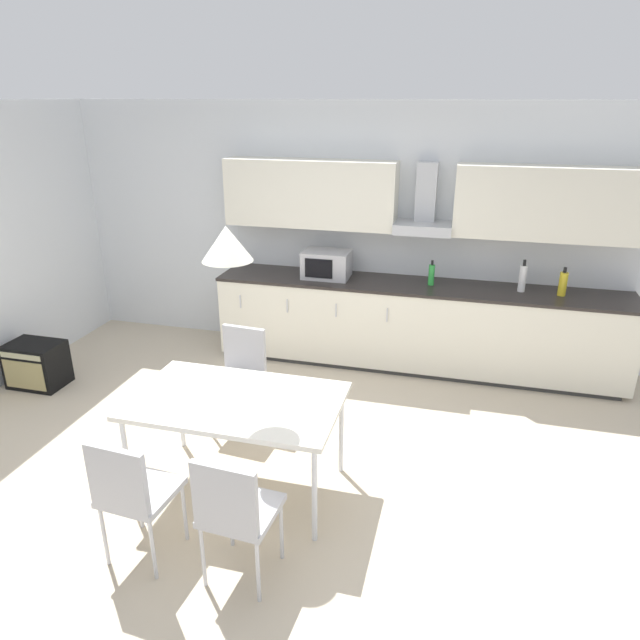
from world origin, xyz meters
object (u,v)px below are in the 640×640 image
at_px(chair_near_left, 131,489).
at_px(pendant_lamp, 227,243).
at_px(bottle_yellow, 563,284).
at_px(chair_far_left, 240,368).
at_px(microwave, 327,264).
at_px(bottle_white, 523,278).
at_px(bottle_green, 431,275).
at_px(guitar_amp, 37,364).
at_px(chair_near_right, 234,508).
at_px(dining_table, 237,404).

distance_m(chair_near_left, pendant_lamp, 1.56).
distance_m(bottle_yellow, chair_far_left, 3.12).
height_order(microwave, bottle_white, bottle_white).
xyz_separation_m(microwave, bottle_yellow, (2.30, 0.00, -0.02)).
bearing_deg(pendant_lamp, bottle_white, 50.56).
relative_size(bottle_green, bottle_yellow, 0.91).
height_order(bottle_green, guitar_amp, bottle_green).
bearing_deg(guitar_amp, chair_near_right, -32.28).
height_order(bottle_yellow, guitar_amp, bottle_yellow).
relative_size(microwave, chair_far_left, 0.55).
relative_size(bottle_green, dining_table, 0.18).
height_order(bottle_green, chair_near_left, bottle_green).
height_order(bottle_green, bottle_yellow, bottle_yellow).
relative_size(bottle_yellow, chair_far_left, 0.32).
relative_size(microwave, dining_table, 0.33).
relative_size(microwave, pendant_lamp, 1.50).
distance_m(chair_far_left, guitar_amp, 2.24).
xyz_separation_m(bottle_yellow, chair_far_left, (-2.66, -1.56, -0.48)).
bearing_deg(guitar_amp, chair_near_left, -39.25).
relative_size(bottle_green, chair_far_left, 0.29).
height_order(microwave, pendant_lamp, pendant_lamp).
height_order(chair_near_right, guitar_amp, chair_near_right).
distance_m(microwave, bottle_green, 1.08).
bearing_deg(bottle_white, microwave, -179.10).
xyz_separation_m(chair_near_left, guitar_amp, (-2.20, 1.80, -0.31)).
height_order(dining_table, chair_far_left, chair_far_left).
relative_size(dining_table, chair_far_left, 1.65).
relative_size(bottle_white, guitar_amp, 0.61).
distance_m(chair_near_right, guitar_amp, 3.38).
relative_size(microwave, guitar_amp, 0.92).
xyz_separation_m(bottle_white, bottle_green, (-0.86, -0.01, -0.03)).
bearing_deg(chair_near_right, dining_table, 111.21).
bearing_deg(bottle_white, pendant_lamp, -129.44).
relative_size(guitar_amp, pendant_lamp, 1.62).
bearing_deg(bottle_green, chair_far_left, -132.28).
height_order(chair_far_left, pendant_lamp, pendant_lamp).
relative_size(bottle_white, chair_near_right, 0.36).
height_order(chair_near_left, pendant_lamp, pendant_lamp).
bearing_deg(dining_table, chair_near_left, -111.93).
relative_size(bottle_green, guitar_amp, 0.48).
relative_size(microwave, bottle_green, 1.91).
relative_size(bottle_green, chair_near_left, 0.29).
distance_m(bottle_white, bottle_green, 0.86).
bearing_deg(bottle_white, bottle_yellow, -4.61).
bearing_deg(bottle_green, dining_table, -115.01).
bearing_deg(pendant_lamp, guitar_amp, 158.78).
height_order(microwave, dining_table, microwave).
height_order(bottle_white, dining_table, bottle_white).
xyz_separation_m(microwave, chair_near_left, (-0.37, -3.19, -0.50)).
xyz_separation_m(microwave, chair_near_right, (0.28, -3.19, -0.50)).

